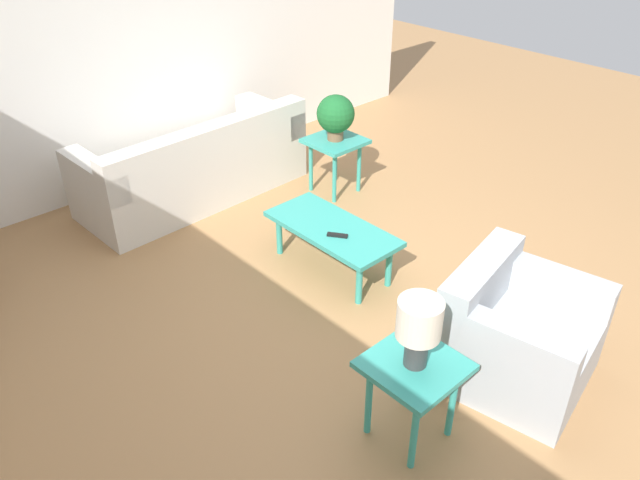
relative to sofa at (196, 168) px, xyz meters
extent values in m
plane|color=#A87A4C|center=(-2.29, 0.03, -0.31)|extent=(14.00, 14.00, 0.00)
cube|color=white|center=(0.77, 0.03, 1.04)|extent=(0.12, 7.20, 2.70)
cube|color=silver|center=(0.05, 0.00, -0.09)|extent=(0.95, 2.21, 0.43)
cube|color=silver|center=(-0.29, -0.01, 0.32)|extent=(0.27, 2.19, 0.39)
cube|color=silver|center=(0.09, -0.99, 0.25)|extent=(0.88, 0.23, 0.25)
cube|color=silver|center=(0.02, 0.99, 0.25)|extent=(0.88, 0.23, 0.25)
cube|color=#A8ADB2|center=(-3.46, -0.14, -0.09)|extent=(0.98, 1.00, 0.44)
cube|color=#A8ADB2|center=(-3.15, -0.08, 0.30)|extent=(0.36, 0.88, 0.34)
cube|color=#A8ADB2|center=(-3.53, 0.20, 0.24)|extent=(0.85, 0.31, 0.22)
cube|color=#A8ADB2|center=(-3.40, -0.48, 0.24)|extent=(0.85, 0.31, 0.22)
cube|color=teal|center=(-1.78, -0.11, 0.07)|extent=(1.11, 0.51, 0.04)
cylinder|color=teal|center=(-2.24, -0.27, -0.13)|extent=(0.05, 0.05, 0.36)
cylinder|color=teal|center=(-1.31, -0.27, -0.13)|extent=(0.05, 0.05, 0.36)
cylinder|color=teal|center=(-2.24, 0.06, -0.13)|extent=(0.05, 0.05, 0.36)
cylinder|color=teal|center=(-1.31, 0.06, -0.13)|extent=(0.05, 0.05, 0.36)
cube|color=teal|center=(-0.81, -1.07, 0.22)|extent=(0.50, 0.50, 0.04)
cylinder|color=teal|center=(-0.97, -1.24, -0.05)|extent=(0.04, 0.04, 0.51)
cylinder|color=teal|center=(-0.64, -1.24, -0.05)|extent=(0.04, 0.04, 0.51)
cylinder|color=teal|center=(-0.97, -0.91, -0.05)|extent=(0.04, 0.04, 0.51)
cylinder|color=teal|center=(-0.64, -0.91, -0.05)|extent=(0.04, 0.04, 0.51)
cube|color=teal|center=(-3.30, 0.73, 0.22)|extent=(0.50, 0.50, 0.04)
cylinder|color=teal|center=(-3.47, 0.56, -0.05)|extent=(0.04, 0.04, 0.51)
cylinder|color=teal|center=(-3.13, 0.56, -0.05)|extent=(0.04, 0.04, 0.51)
cylinder|color=teal|center=(-3.47, 0.90, -0.05)|extent=(0.04, 0.04, 0.51)
cylinder|color=teal|center=(-3.13, 0.90, -0.05)|extent=(0.04, 0.04, 0.51)
cylinder|color=brown|center=(-0.81, -1.07, 0.29)|extent=(0.15, 0.15, 0.10)
sphere|color=#195B28|center=(-0.81, -1.07, 0.50)|extent=(0.36, 0.36, 0.36)
cylinder|color=#333333|center=(-3.30, 0.73, 0.34)|extent=(0.13, 0.13, 0.20)
cylinder|color=beige|center=(-3.30, 0.73, 0.55)|extent=(0.24, 0.24, 0.22)
cube|color=black|center=(-1.91, -0.03, 0.10)|extent=(0.15, 0.12, 0.02)
camera|label=1|loc=(-4.79, 2.81, 2.62)|focal=35.00mm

